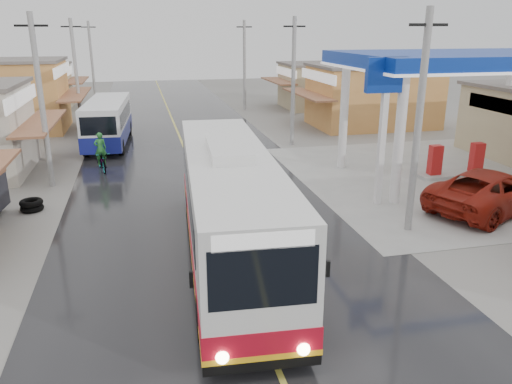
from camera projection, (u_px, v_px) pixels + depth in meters
ground at (226, 247)px, 17.44m from camera, size 120.00×120.00×0.00m
road at (185, 150)px, 31.31m from camera, size 12.00×90.00×0.02m
centre_line at (185, 150)px, 31.31m from camera, size 0.15×90.00×0.01m
shopfronts_right at (426, 148)px, 31.78m from camera, size 11.00×44.00×4.80m
utility_poles_left at (70, 153)px, 30.73m from camera, size 1.60×50.00×8.00m
utility_poles_right at (292, 145)px, 32.83m from camera, size 1.60×36.00×8.00m
coach_bus at (229, 206)px, 15.99m from camera, size 3.56×12.59×3.89m
second_bus at (108, 121)px, 32.31m from camera, size 2.91×8.80×2.88m
jeepney at (491, 190)px, 20.74m from camera, size 6.91×5.15×1.74m
cyclist at (102, 158)px, 26.54m from camera, size 1.13×2.09×2.14m
tyre_stack at (32, 205)px, 20.88m from camera, size 0.95×0.95×0.49m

